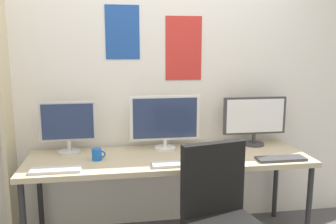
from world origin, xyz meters
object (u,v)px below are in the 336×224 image
at_px(keyboard_left, 56,170).
at_px(computer_mouse, 198,161).
at_px(desk, 169,162).
at_px(coffee_mug, 97,154).
at_px(monitor_left, 68,125).
at_px(keyboard_center, 174,164).
at_px(keyboard_right, 281,159).
at_px(monitor_right, 255,118).
at_px(monitor_center, 165,120).

height_order(keyboard_left, computer_mouse, computer_mouse).
bearing_deg(desk, computer_mouse, -45.83).
xyz_separation_m(keyboard_left, coffee_mug, (0.28, 0.21, 0.04)).
xyz_separation_m(monitor_left, keyboard_center, (0.80, -0.44, -0.22)).
height_order(monitor_left, keyboard_right, monitor_left).
relative_size(desk, monitor_right, 3.96).
distance_m(monitor_left, keyboard_left, 0.50).
height_order(desk, monitor_right, monitor_right).
bearing_deg(monitor_center, desk, -90.00).
distance_m(monitor_right, keyboard_center, 0.94).
distance_m(desk, keyboard_left, 0.87).
bearing_deg(keyboard_right, monitor_center, 152.23).
bearing_deg(keyboard_center, monitor_right, 29.02).
bearing_deg(coffee_mug, keyboard_left, -142.25).
xyz_separation_m(keyboard_center, coffee_mug, (-0.56, 0.21, 0.04)).
xyz_separation_m(monitor_left, monitor_right, (1.59, 0.00, 0.01)).
relative_size(desk, keyboard_center, 6.89).
relative_size(keyboard_center, keyboard_right, 0.86).
height_order(monitor_left, monitor_right, monitor_right).
height_order(keyboard_right, computer_mouse, computer_mouse).
distance_m(monitor_right, coffee_mug, 1.39).
xyz_separation_m(desk, keyboard_center, (0.00, -0.23, 0.06)).
distance_m(keyboard_left, computer_mouse, 1.03).
bearing_deg(desk, coffee_mug, -178.42).
height_order(desk, keyboard_left, keyboard_left).
bearing_deg(keyboard_center, desk, 90.00).
xyz_separation_m(monitor_right, keyboard_left, (-1.64, -0.44, -0.23)).
distance_m(desk, computer_mouse, 0.28).
bearing_deg(computer_mouse, desk, 134.17).
xyz_separation_m(keyboard_center, computer_mouse, (0.19, 0.03, 0.01)).
height_order(monitor_left, computer_mouse, monitor_left).
bearing_deg(keyboard_center, coffee_mug, 159.15).
relative_size(keyboard_left, keyboard_right, 0.92).
relative_size(monitor_left, keyboard_center, 1.37).
bearing_deg(monitor_right, keyboard_left, -164.88).
bearing_deg(computer_mouse, coffee_mug, 166.46).
bearing_deg(keyboard_right, keyboard_left, 180.00).
distance_m(keyboard_right, coffee_mug, 1.42).
bearing_deg(keyboard_right, computer_mouse, 177.10).
xyz_separation_m(keyboard_center, keyboard_right, (0.84, 0.00, 0.00)).
bearing_deg(coffee_mug, monitor_center, 22.04).
height_order(keyboard_left, coffee_mug, coffee_mug).
height_order(keyboard_left, keyboard_center, same).
relative_size(desk, keyboard_right, 5.90).
height_order(desk, keyboard_center, keyboard_center).
relative_size(keyboard_right, coffee_mug, 3.57).
relative_size(monitor_center, keyboard_right, 1.56).
height_order(monitor_right, coffee_mug, monitor_right).
bearing_deg(monitor_left, coffee_mug, -44.18).
bearing_deg(monitor_center, coffee_mug, -157.96).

